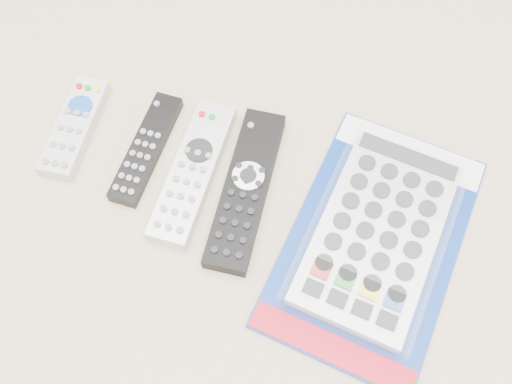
% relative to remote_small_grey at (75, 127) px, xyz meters
% --- Properties ---
extents(remote_small_grey, '(0.05, 0.16, 0.02)m').
position_rel_remote_small_grey_xyz_m(remote_small_grey, '(0.00, 0.00, 0.00)').
color(remote_small_grey, '#AFAFB1').
rests_on(remote_small_grey, ground).
extents(remote_slim_black, '(0.05, 0.17, 0.02)m').
position_rel_remote_small_grey_xyz_m(remote_slim_black, '(0.11, -0.01, -0.00)').
color(remote_slim_black, black).
rests_on(remote_slim_black, ground).
extents(remote_silver_dvd, '(0.06, 0.22, 0.02)m').
position_rel_remote_small_grey_xyz_m(remote_silver_dvd, '(0.18, -0.03, 0.00)').
color(remote_silver_dvd, '#B7B7BC').
rests_on(remote_silver_dvd, ground).
extents(remote_large_black, '(0.06, 0.23, 0.03)m').
position_rel_remote_small_grey_xyz_m(remote_large_black, '(0.25, -0.04, 0.00)').
color(remote_large_black, black).
rests_on(remote_large_black, ground).
extents(jumbo_remote_packaged, '(0.26, 0.37, 0.04)m').
position_rel_remote_small_grey_xyz_m(jumbo_remote_packaged, '(0.43, -0.06, 0.01)').
color(jumbo_remote_packaged, navy).
rests_on(jumbo_remote_packaged, ground).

